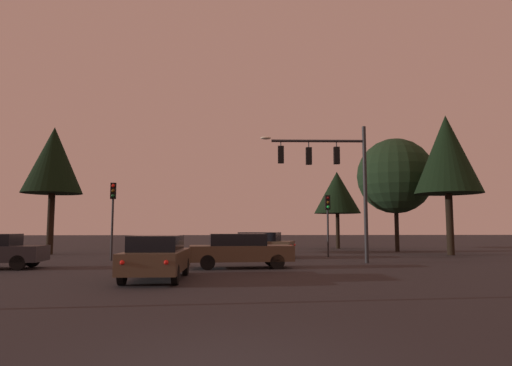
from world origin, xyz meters
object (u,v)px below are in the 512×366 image
(tree_right_cluster, at_px, (395,176))
(tree_left_far, at_px, (337,193))
(tree_behind_sign, at_px, (447,155))
(traffic_light_corner_right, at_px, (113,205))
(car_crossing_left, at_px, (240,250))
(car_nearside_lane, at_px, (157,257))
(tree_center_horizon, at_px, (53,161))
(traffic_light_corner_left, at_px, (328,213))
(car_far_lane, at_px, (258,244))
(traffic_signal_mast_arm, at_px, (333,169))

(tree_right_cluster, bearing_deg, tree_left_far, 122.16)
(tree_behind_sign, bearing_deg, traffic_light_corner_right, -169.43)
(car_crossing_left, xyz_separation_m, tree_right_cluster, (12.10, 13.39, 4.94))
(car_nearside_lane, relative_size, tree_behind_sign, 0.49)
(tree_left_far, relative_size, tree_center_horizon, 0.77)
(traffic_light_corner_left, bearing_deg, car_far_lane, -172.29)
(traffic_light_corner_right, bearing_deg, tree_right_cluster, 23.90)
(car_crossing_left, relative_size, tree_right_cluster, 0.55)
(car_far_lane, bearing_deg, traffic_light_corner_right, -166.59)
(car_nearside_lane, height_order, car_crossing_left, same)
(traffic_light_corner_left, relative_size, tree_left_far, 0.57)
(tree_behind_sign, bearing_deg, car_nearside_lane, -141.80)
(car_nearside_lane, distance_m, tree_center_horizon, 19.06)
(car_crossing_left, distance_m, tree_center_horizon, 17.63)
(traffic_light_corner_right, xyz_separation_m, tree_right_cluster, (19.05, 8.44, 2.70))
(traffic_light_corner_left, height_order, tree_right_cluster, tree_right_cluster)
(tree_behind_sign, xyz_separation_m, tree_right_cluster, (-1.91, 4.53, -0.93))
(traffic_light_corner_left, bearing_deg, tree_behind_sign, 9.25)
(traffic_light_corner_left, relative_size, car_nearside_lane, 0.83)
(traffic_signal_mast_arm, relative_size, traffic_light_corner_left, 1.86)
(traffic_light_corner_left, distance_m, tree_right_cluster, 9.30)
(traffic_light_corner_right, bearing_deg, tree_left_far, 40.95)
(tree_behind_sign, xyz_separation_m, tree_center_horizon, (-26.63, 2.10, -0.30))
(traffic_light_corner_right, xyz_separation_m, tree_behind_sign, (20.96, 3.91, 3.64))
(traffic_light_corner_right, distance_m, tree_left_far, 20.94)
(traffic_light_corner_right, relative_size, tree_left_far, 0.64)
(traffic_light_corner_left, xyz_separation_m, traffic_light_corner_right, (-12.53, -2.54, 0.31))
(tree_left_far, bearing_deg, tree_behind_sign, -61.98)
(traffic_signal_mast_arm, bearing_deg, tree_right_cluster, 56.03)
(car_crossing_left, relative_size, car_far_lane, 1.03)
(tree_center_horizon, bearing_deg, tree_behind_sign, -4.51)
(tree_behind_sign, relative_size, tree_center_horizon, 1.08)
(tree_left_far, bearing_deg, tree_right_cluster, -57.84)
(car_nearside_lane, height_order, tree_right_cluster, tree_right_cluster)
(traffic_light_corner_left, relative_size, car_far_lane, 0.83)
(car_crossing_left, relative_size, tree_behind_sign, 0.50)
(traffic_light_corner_left, height_order, tree_behind_sign, tree_behind_sign)
(car_nearside_lane, height_order, tree_center_horizon, tree_center_horizon)
(car_nearside_lane, distance_m, tree_left_far, 26.23)
(traffic_light_corner_left, height_order, car_far_lane, traffic_light_corner_left)
(car_nearside_lane, relative_size, tree_right_cluster, 0.53)
(tree_right_cluster, bearing_deg, car_crossing_left, -132.09)
(traffic_light_corner_left, relative_size, tree_behind_sign, 0.41)
(car_crossing_left, bearing_deg, tree_left_far, 64.70)
(tree_right_cluster, bearing_deg, tree_behind_sign, -67.19)
(car_far_lane, relative_size, tree_left_far, 0.69)
(tree_left_far, xyz_separation_m, tree_center_horizon, (-21.44, -7.67, 1.51))
(car_far_lane, xyz_separation_m, tree_right_cluster, (10.90, 6.50, 4.94))
(traffic_light_corner_right, distance_m, car_crossing_left, 8.82)
(car_far_lane, relative_size, tree_right_cluster, 0.54)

